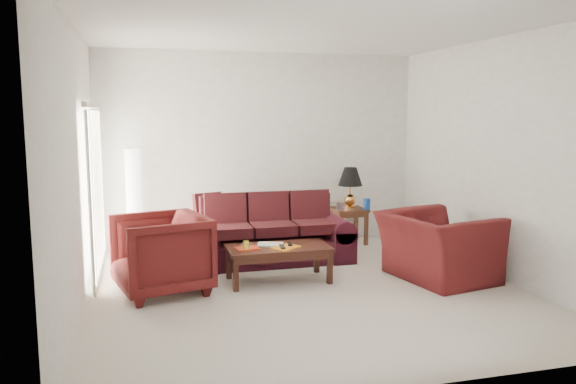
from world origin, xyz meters
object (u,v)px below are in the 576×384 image
at_px(armchair_left, 161,254).
at_px(armchair_right, 437,247).
at_px(end_table, 349,226).
at_px(floor_lamp, 134,202).
at_px(sofa, 271,230).
at_px(coffee_table, 278,264).

height_order(armchair_left, armchair_right, armchair_left).
xyz_separation_m(end_table, floor_lamp, (-3.30, 0.05, 0.51)).
xyz_separation_m(floor_lamp, armchair_left, (0.30, -1.87, -0.33)).
bearing_deg(floor_lamp, armchair_right, -30.95).
relative_size(armchair_left, armchair_right, 0.79).
height_order(end_table, floor_lamp, floor_lamp).
bearing_deg(sofa, armchair_left, -141.30).
height_order(armchair_right, coffee_table, armchair_right).
bearing_deg(end_table, coffee_table, -132.44).
bearing_deg(sofa, floor_lamp, 160.41).
height_order(armchair_left, coffee_table, armchair_left).
distance_m(floor_lamp, armchair_right, 4.28).
height_order(end_table, armchair_right, armchair_right).
bearing_deg(armchair_left, coffee_table, 79.26).
xyz_separation_m(end_table, coffee_table, (-1.59, -1.73, -0.06)).
distance_m(floor_lamp, armchair_left, 1.92).
bearing_deg(armchair_left, armchair_right, 70.24).
bearing_deg(floor_lamp, sofa, -24.96).
distance_m(armchair_left, armchair_right, 3.38).
bearing_deg(armchair_left, end_table, 107.00).
relative_size(sofa, floor_lamp, 1.40).
relative_size(floor_lamp, armchair_left, 1.57).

